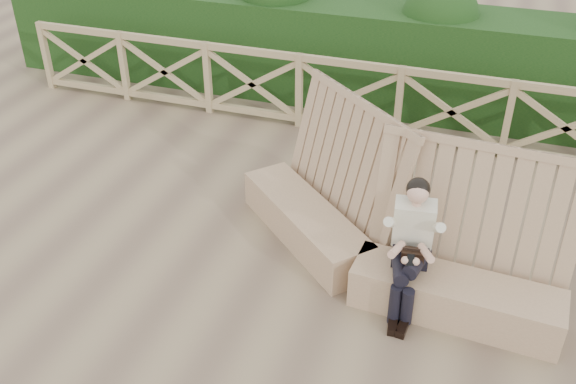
% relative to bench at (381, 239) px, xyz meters
% --- Properties ---
extents(ground, '(60.00, 60.00, 0.00)m').
position_rel_bench_xyz_m(ground, '(-1.10, -0.64, -0.39)').
color(ground, brown).
rests_on(ground, ground).
extents(bench, '(3.54, 2.01, 1.55)m').
position_rel_bench_xyz_m(bench, '(0.00, 0.00, 0.00)').
color(bench, '#8E6E51').
rests_on(bench, ground).
extents(woman, '(0.41, 0.82, 1.32)m').
position_rel_bench_xyz_m(woman, '(0.34, -0.37, 0.32)').
color(woman, black).
rests_on(woman, ground).
extents(guardrail, '(10.10, 0.09, 1.10)m').
position_rel_bench_xyz_m(guardrail, '(-1.10, 2.86, 0.17)').
color(guardrail, olive).
rests_on(guardrail, ground).
extents(hedge, '(12.00, 1.20, 1.50)m').
position_rel_bench_xyz_m(hedge, '(-1.10, 4.06, 0.36)').
color(hedge, black).
rests_on(hedge, ground).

